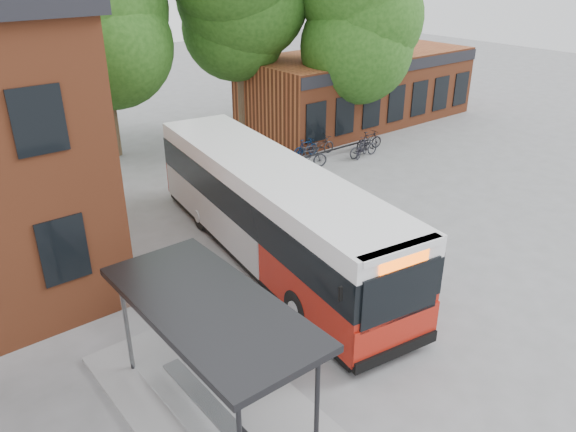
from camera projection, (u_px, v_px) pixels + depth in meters
ground at (333, 316)px, 15.86m from camera, size 100.00×100.00×0.00m
shop_row at (358, 87)px, 33.37m from camera, size 14.00×6.20×4.00m
bus_shelter at (213, 358)px, 11.99m from camera, size 3.60×7.00×2.90m
bike_rail at (332, 153)px, 28.08m from camera, size 5.20×0.10×0.38m
tree_1 at (104, 49)px, 26.18m from camera, size 7.92×7.92×10.40m
tree_2 at (240, 32)px, 29.31m from camera, size 7.92×7.92×11.00m
tree_3 at (361, 49)px, 29.70m from camera, size 7.04×7.04×9.28m
city_bus at (271, 213)px, 18.25m from camera, size 4.57×13.11×3.26m
bicycle_1 at (309, 158)px, 26.42m from camera, size 1.82×1.11×1.06m
bicycle_3 at (306, 148)px, 27.89m from camera, size 1.57×0.45×0.94m
bicycle_4 at (319, 146)px, 28.14m from camera, size 1.88×0.73×0.97m
bicycle_5 at (362, 148)px, 27.89m from camera, size 1.63×1.06×0.95m
bicycle_6 at (363, 147)px, 27.94m from camera, size 1.84×0.69×0.96m
bicycle_7 at (369, 140)px, 28.94m from camera, size 1.68×0.62×0.98m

